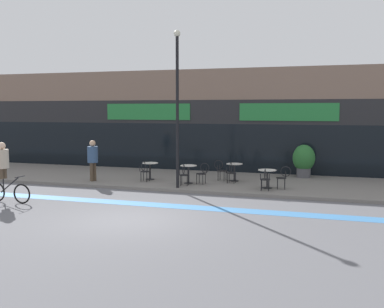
{
  "coord_description": "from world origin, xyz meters",
  "views": [
    {
      "loc": [
        5.68,
        -11.88,
        3.25
      ],
      "look_at": [
        0.28,
        5.33,
        1.45
      ],
      "focal_mm": 42.0,
      "sensor_mm": 36.0,
      "label": 1
    }
  ],
  "objects_px": {
    "planter_pot": "(304,160)",
    "pedestrian_near_end": "(93,157)",
    "bistro_table_0": "(150,168)",
    "cafe_chair_1_near": "(184,173)",
    "cafe_chair_0_near": "(144,170)",
    "cyclist_0": "(4,168)",
    "bistro_table_2": "(234,169)",
    "lamp_post": "(177,100)",
    "cafe_chair_2_near": "(231,171)",
    "cafe_chair_3_near": "(265,178)",
    "cafe_chair_1_side": "(203,172)",
    "cafe_chair_2_side": "(221,169)",
    "bistro_table_1": "(189,171)",
    "bistro_table_3": "(267,175)",
    "cafe_chair_3_side": "(283,176)"
  },
  "relations": [
    {
      "from": "cafe_chair_1_near",
      "to": "cafe_chair_2_near",
      "type": "height_order",
      "value": "same"
    },
    {
      "from": "bistro_table_0",
      "to": "cafe_chair_0_near",
      "type": "xyz_separation_m",
      "value": [
        -0.0,
        -0.63,
        -0.02
      ]
    },
    {
      "from": "cafe_chair_0_near",
      "to": "cyclist_0",
      "type": "xyz_separation_m",
      "value": [
        -3.15,
        -4.94,
        0.58
      ]
    },
    {
      "from": "lamp_post",
      "to": "cafe_chair_3_side",
      "type": "bearing_deg",
      "value": 13.68
    },
    {
      "from": "bistro_table_0",
      "to": "lamp_post",
      "type": "bearing_deg",
      "value": -41.01
    },
    {
      "from": "cafe_chair_2_near",
      "to": "cafe_chair_3_near",
      "type": "height_order",
      "value": "same"
    },
    {
      "from": "cafe_chair_0_near",
      "to": "pedestrian_near_end",
      "type": "distance_m",
      "value": 2.35
    },
    {
      "from": "bistro_table_2",
      "to": "pedestrian_near_end",
      "type": "distance_m",
      "value": 6.21
    },
    {
      "from": "cafe_chair_2_side",
      "to": "cyclist_0",
      "type": "distance_m",
      "value": 8.85
    },
    {
      "from": "cafe_chair_2_near",
      "to": "cafe_chair_3_near",
      "type": "bearing_deg",
      "value": -128.48
    },
    {
      "from": "cafe_chair_0_near",
      "to": "cafe_chair_2_side",
      "type": "height_order",
      "value": "same"
    },
    {
      "from": "cafe_chair_0_near",
      "to": "planter_pot",
      "type": "relative_size",
      "value": 0.6
    },
    {
      "from": "bistro_table_2",
      "to": "cafe_chair_2_near",
      "type": "xyz_separation_m",
      "value": [
        -0.0,
        -0.63,
        -0.03
      ]
    },
    {
      "from": "bistro_table_0",
      "to": "cafe_chair_1_near",
      "type": "distance_m",
      "value": 2.27
    },
    {
      "from": "bistro_table_2",
      "to": "bistro_table_3",
      "type": "relative_size",
      "value": 1.04
    },
    {
      "from": "bistro_table_2",
      "to": "lamp_post",
      "type": "distance_m",
      "value": 4.18
    },
    {
      "from": "cafe_chair_1_near",
      "to": "bistro_table_1",
      "type": "bearing_deg",
      "value": -6.58
    },
    {
      "from": "cafe_chair_2_side",
      "to": "planter_pot",
      "type": "xyz_separation_m",
      "value": [
        3.45,
        2.02,
        0.3
      ]
    },
    {
      "from": "bistro_table_0",
      "to": "bistro_table_3",
      "type": "height_order",
      "value": "bistro_table_0"
    },
    {
      "from": "cafe_chair_1_side",
      "to": "cafe_chair_3_side",
      "type": "height_order",
      "value": "same"
    },
    {
      "from": "cafe_chair_1_side",
      "to": "cafe_chair_2_side",
      "type": "distance_m",
      "value": 1.29
    },
    {
      "from": "bistro_table_0",
      "to": "cyclist_0",
      "type": "distance_m",
      "value": 6.42
    },
    {
      "from": "bistro_table_1",
      "to": "cyclist_0",
      "type": "xyz_separation_m",
      "value": [
        -5.11,
        -5.08,
        0.54
      ]
    },
    {
      "from": "pedestrian_near_end",
      "to": "cyclist_0",
      "type": "bearing_deg",
      "value": 90.79
    },
    {
      "from": "bistro_table_1",
      "to": "bistro_table_2",
      "type": "bearing_deg",
      "value": 34.61
    },
    {
      "from": "cafe_chair_0_near",
      "to": "cafe_chair_2_side",
      "type": "relative_size",
      "value": 1.0
    },
    {
      "from": "cafe_chair_1_near",
      "to": "lamp_post",
      "type": "height_order",
      "value": "lamp_post"
    },
    {
      "from": "cafe_chair_1_side",
      "to": "cafe_chair_2_side",
      "type": "bearing_deg",
      "value": -104.98
    },
    {
      "from": "cafe_chair_3_side",
      "to": "planter_pot",
      "type": "xyz_separation_m",
      "value": [
        0.58,
        3.37,
        0.3
      ]
    },
    {
      "from": "cafe_chair_1_near",
      "to": "lamp_post",
      "type": "relative_size",
      "value": 0.15
    },
    {
      "from": "lamp_post",
      "to": "pedestrian_near_end",
      "type": "bearing_deg",
      "value": 172.76
    },
    {
      "from": "bistro_table_0",
      "to": "cafe_chair_3_side",
      "type": "distance_m",
      "value": 5.97
    },
    {
      "from": "cafe_chair_2_side",
      "to": "lamp_post",
      "type": "relative_size",
      "value": 0.15
    },
    {
      "from": "lamp_post",
      "to": "bistro_table_1",
      "type": "bearing_deg",
      "value": 85.38
    },
    {
      "from": "planter_pot",
      "to": "lamp_post",
      "type": "bearing_deg",
      "value": -136.76
    },
    {
      "from": "bistro_table_3",
      "to": "cafe_chair_0_near",
      "type": "bearing_deg",
      "value": 179.74
    },
    {
      "from": "bistro_table_1",
      "to": "cafe_chair_2_near",
      "type": "bearing_deg",
      "value": 18.12
    },
    {
      "from": "bistro_table_0",
      "to": "cyclist_0",
      "type": "xyz_separation_m",
      "value": [
        -3.15,
        -5.57,
        0.55
      ]
    },
    {
      "from": "bistro_table_0",
      "to": "bistro_table_3",
      "type": "bearing_deg",
      "value": -6.98
    },
    {
      "from": "cafe_chair_2_near",
      "to": "cafe_chair_2_side",
      "type": "bearing_deg",
      "value": 45.87
    },
    {
      "from": "cafe_chair_0_near",
      "to": "cafe_chair_1_near",
      "type": "distance_m",
      "value": 2.04
    },
    {
      "from": "lamp_post",
      "to": "cafe_chair_1_side",
      "type": "bearing_deg",
      "value": 57.66
    },
    {
      "from": "cafe_chair_0_near",
      "to": "bistro_table_0",
      "type": "bearing_deg",
      "value": 1.04
    },
    {
      "from": "bistro_table_0",
      "to": "pedestrian_near_end",
      "type": "distance_m",
      "value": 2.55
    },
    {
      "from": "cafe_chair_2_side",
      "to": "cafe_chair_3_near",
      "type": "distance_m",
      "value": 3.0
    },
    {
      "from": "cafe_chair_2_near",
      "to": "cafe_chair_0_near",
      "type": "bearing_deg",
      "value": 102.05
    },
    {
      "from": "lamp_post",
      "to": "cafe_chair_2_near",
      "type": "bearing_deg",
      "value": 43.23
    },
    {
      "from": "bistro_table_3",
      "to": "cyclist_0",
      "type": "distance_m",
      "value": 9.8
    },
    {
      "from": "bistro_table_2",
      "to": "cafe_chair_1_near",
      "type": "xyz_separation_m",
      "value": [
        -1.71,
        -1.81,
        -0.03
      ]
    },
    {
      "from": "planter_pot",
      "to": "pedestrian_near_end",
      "type": "xyz_separation_m",
      "value": [
        -8.74,
        -3.84,
        0.25
      ]
    }
  ]
}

